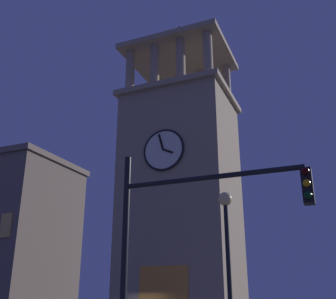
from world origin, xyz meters
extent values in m
cube|color=gray|center=(-1.18, -4.77, 8.20)|extent=(7.50, 6.32, 16.39)
cube|color=gray|center=(-1.18, -4.77, 16.59)|extent=(8.10, 6.92, 0.40)
cylinder|color=gray|center=(-4.33, -2.21, 18.63)|extent=(0.70, 0.70, 3.68)
cylinder|color=gray|center=(-2.23, -2.21, 18.63)|extent=(0.70, 0.70, 3.68)
cylinder|color=gray|center=(-0.13, -2.21, 18.63)|extent=(0.70, 0.70, 3.68)
cylinder|color=gray|center=(1.97, -2.21, 18.63)|extent=(0.70, 0.70, 3.68)
cylinder|color=gray|center=(-4.33, -7.33, 18.63)|extent=(0.70, 0.70, 3.68)
cylinder|color=gray|center=(-2.23, -7.33, 18.63)|extent=(0.70, 0.70, 3.68)
cylinder|color=gray|center=(-0.13, -7.33, 18.63)|extent=(0.70, 0.70, 3.68)
cylinder|color=gray|center=(1.97, -7.33, 18.63)|extent=(0.70, 0.70, 3.68)
cube|color=gray|center=(-1.18, -4.77, 20.67)|extent=(8.10, 6.92, 0.40)
cylinder|color=black|center=(-1.18, -4.77, 22.29)|extent=(0.12, 0.12, 2.84)
cylinder|color=silver|center=(-1.18, -1.55, 11.52)|extent=(2.81, 0.12, 2.81)
torus|color=black|center=(-1.18, -1.53, 11.52)|extent=(2.97, 0.16, 2.97)
cube|color=black|center=(-1.54, -1.45, 11.37)|extent=(0.76, 0.06, 0.42)
cube|color=black|center=(-1.02, -1.45, 12.10)|extent=(0.44, 0.06, 1.18)
cube|color=#E0B259|center=(11.61, -1.36, 7.25)|extent=(1.00, 0.12, 1.80)
cylinder|color=black|center=(-6.74, 13.47, 2.76)|extent=(0.16, 0.16, 5.53)
cylinder|color=black|center=(-8.86, 13.47, 4.76)|extent=(4.24, 0.12, 0.12)
cube|color=black|center=(-10.98, 13.47, 4.33)|extent=(0.22, 0.30, 0.75)
sphere|color=#360505|center=(-10.98, 13.65, 4.61)|extent=(0.16, 0.16, 0.16)
sphere|color=orange|center=(-10.98, 13.65, 4.36)|extent=(0.16, 0.16, 0.16)
sphere|color=#063316|center=(-10.98, 13.65, 4.11)|extent=(0.16, 0.16, 0.16)
cylinder|color=black|center=(-8.24, 9.73, 2.45)|extent=(0.14, 0.14, 4.89)
sphere|color=#F9DB8C|center=(-8.24, 9.73, 5.11)|extent=(0.44, 0.44, 0.44)
camera|label=1|loc=(-11.50, 22.12, 2.18)|focal=43.59mm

